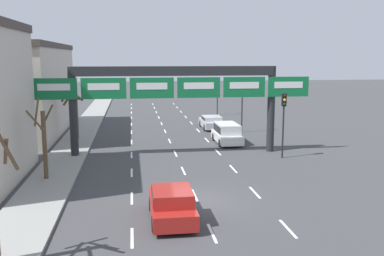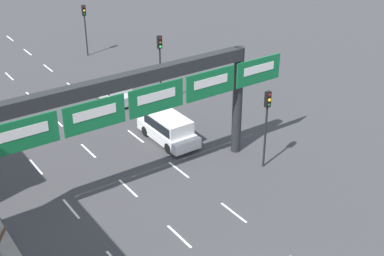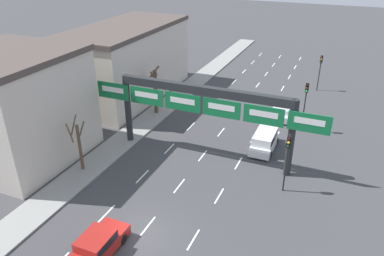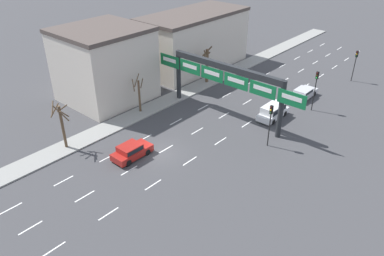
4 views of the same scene
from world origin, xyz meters
The scene contains 13 objects.
ground_plane centered at (0.00, 0.00, 0.00)m, with size 220.00×220.00×0.00m, color #3D3D3F.
sidewalk_left centered at (-8.00, 0.00, 0.07)m, with size 2.80×110.00×0.15m.
lane_dashes centered at (0.00, 13.50, 0.01)m, with size 6.72×67.00×0.01m.
sign_gantry centered at (0.00, 10.86, 5.02)m, with size 20.38×0.70×6.58m.
building_far centered at (-13.86, 21.32, 4.27)m, with size 8.28×17.93×8.52m.
car_silver centered at (4.84, 22.01, 0.70)m, with size 1.98×4.45×1.30m.
car_red centered at (-1.52, -2.35, 0.79)m, with size 1.93×4.16×1.49m.
suv_white centered at (4.73, 14.32, 0.95)m, with size 1.91×4.57×1.71m.
traffic_light_near_gantry centered at (7.32, 19.33, 3.61)m, with size 0.30×0.35×5.08m.
traffic_light_mid_block centered at (7.55, 8.54, 3.35)m, with size 0.30×0.35×4.69m.
traffic_light_far_end centered at (7.46, 32.02, 3.25)m, with size 0.30×0.35×4.54m.
tree_bare_closest centered at (-8.16, 17.57, 2.90)m, with size 1.98×2.00×5.04m.
tree_bare_second centered at (-8.34, 4.91, 2.50)m, with size 1.52×1.53×4.75m.
Camera 1 is at (-3.17, -20.53, 7.24)m, focal length 40.00 mm.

